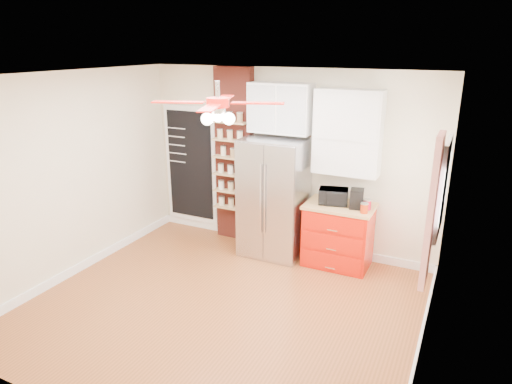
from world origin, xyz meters
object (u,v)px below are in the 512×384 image
at_px(coffee_maker, 357,199).
at_px(canister_left, 364,209).
at_px(red_cabinet, 338,235).
at_px(pantry_jar_oats, 223,151).
at_px(toaster_oven, 333,196).
at_px(ceiling_fan, 218,103).
at_px(fridge, 274,198).

relative_size(coffee_maker, canister_left, 2.10).
relative_size(red_cabinet, pantry_jar_oats, 6.76).
height_order(toaster_oven, pantry_jar_oats, pantry_jar_oats).
bearing_deg(ceiling_fan, fridge, 91.76).
distance_m(ceiling_fan, coffee_maker, 2.45).
distance_m(fridge, toaster_oven, 0.88).
bearing_deg(red_cabinet, coffee_maker, -6.09).
height_order(red_cabinet, toaster_oven, toaster_oven).
bearing_deg(fridge, red_cabinet, 2.95).
height_order(fridge, pantry_jar_oats, fridge).
bearing_deg(pantry_jar_oats, canister_left, -7.44).
bearing_deg(canister_left, fridge, 174.58).
relative_size(ceiling_fan, toaster_oven, 3.55).
height_order(toaster_oven, coffee_maker, coffee_maker).
distance_m(red_cabinet, ceiling_fan, 2.75).
xyz_separation_m(red_cabinet, ceiling_fan, (-0.92, -1.68, 1.97)).
xyz_separation_m(fridge, coffee_maker, (1.20, 0.03, 0.16)).
relative_size(red_cabinet, canister_left, 7.59).
height_order(fridge, canister_left, fridge).
xyz_separation_m(ceiling_fan, coffee_maker, (1.15, 1.66, -1.39)).
relative_size(fridge, red_cabinet, 1.86).
bearing_deg(canister_left, red_cabinet, 154.42).
xyz_separation_m(toaster_oven, canister_left, (0.47, -0.17, -0.05)).
distance_m(ceiling_fan, canister_left, 2.46).
bearing_deg(ceiling_fan, coffee_maker, 55.23).
relative_size(red_cabinet, coffee_maker, 3.61).
bearing_deg(toaster_oven, canister_left, -33.36).
height_order(fridge, coffee_maker, fridge).
xyz_separation_m(ceiling_fan, canister_left, (1.29, 1.50, -1.46)).
bearing_deg(pantry_jar_oats, red_cabinet, -3.59).
bearing_deg(canister_left, pantry_jar_oats, 172.56).
relative_size(fridge, coffee_maker, 6.72).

